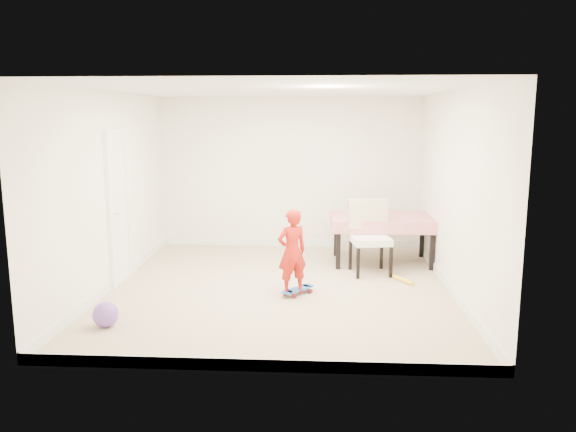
# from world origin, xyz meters

# --- Properties ---
(ground) EXTENTS (5.00, 5.00, 0.00)m
(ground) POSITION_xyz_m (0.00, 0.00, 0.00)
(ground) COLOR tan
(ground) RESTS_ON ground
(ceiling) EXTENTS (4.50, 5.00, 0.04)m
(ceiling) POSITION_xyz_m (0.00, 0.00, 2.58)
(ceiling) COLOR silver
(ceiling) RESTS_ON wall_back
(wall_back) EXTENTS (4.50, 0.04, 2.60)m
(wall_back) POSITION_xyz_m (0.00, 2.48, 1.30)
(wall_back) COLOR white
(wall_back) RESTS_ON ground
(wall_front) EXTENTS (4.50, 0.04, 2.60)m
(wall_front) POSITION_xyz_m (0.00, -2.48, 1.30)
(wall_front) COLOR white
(wall_front) RESTS_ON ground
(wall_left) EXTENTS (0.04, 5.00, 2.60)m
(wall_left) POSITION_xyz_m (-2.23, 0.00, 1.30)
(wall_left) COLOR white
(wall_left) RESTS_ON ground
(wall_right) EXTENTS (0.04, 5.00, 2.60)m
(wall_right) POSITION_xyz_m (2.23, 0.00, 1.30)
(wall_right) COLOR white
(wall_right) RESTS_ON ground
(door) EXTENTS (0.11, 0.94, 2.11)m
(door) POSITION_xyz_m (-2.22, 0.30, 1.02)
(door) COLOR white
(door) RESTS_ON ground
(baseboard_back) EXTENTS (4.50, 0.02, 0.12)m
(baseboard_back) POSITION_xyz_m (0.00, 2.49, 0.06)
(baseboard_back) COLOR white
(baseboard_back) RESTS_ON ground
(baseboard_front) EXTENTS (4.50, 0.02, 0.12)m
(baseboard_front) POSITION_xyz_m (0.00, -2.49, 0.06)
(baseboard_front) COLOR white
(baseboard_front) RESTS_ON ground
(baseboard_left) EXTENTS (0.02, 5.00, 0.12)m
(baseboard_left) POSITION_xyz_m (-2.24, 0.00, 0.06)
(baseboard_left) COLOR white
(baseboard_left) RESTS_ON ground
(baseboard_right) EXTENTS (0.02, 5.00, 0.12)m
(baseboard_right) POSITION_xyz_m (2.24, 0.00, 0.06)
(baseboard_right) COLOR white
(baseboard_right) RESTS_ON ground
(dining_table) EXTENTS (1.60, 1.02, 0.74)m
(dining_table) POSITION_xyz_m (1.50, 1.43, 0.37)
(dining_table) COLOR red
(dining_table) RESTS_ON ground
(dining_chair) EXTENTS (0.69, 0.76, 1.07)m
(dining_chair) POSITION_xyz_m (1.27, 0.79, 0.54)
(dining_chair) COLOR beige
(dining_chair) RESTS_ON ground
(skateboard) EXTENTS (0.51, 0.53, 0.08)m
(skateboard) POSITION_xyz_m (0.25, -0.25, 0.04)
(skateboard) COLOR #1C75F0
(skateboard) RESTS_ON ground
(child) EXTENTS (0.48, 0.42, 1.09)m
(child) POSITION_xyz_m (0.18, -0.31, 0.55)
(child) COLOR red
(child) RESTS_ON ground
(balloon) EXTENTS (0.28, 0.28, 0.28)m
(balloon) POSITION_xyz_m (-1.80, -1.50, 0.14)
(balloon) COLOR #7048AC
(balloon) RESTS_ON ground
(foam_toy) EXTENTS (0.26, 0.37, 0.06)m
(foam_toy) POSITION_xyz_m (1.69, 0.38, 0.03)
(foam_toy) COLOR yellow
(foam_toy) RESTS_ON ground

